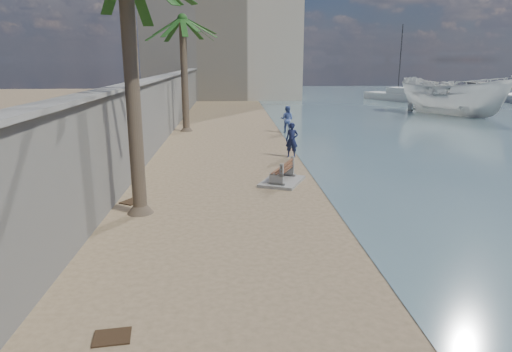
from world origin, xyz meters
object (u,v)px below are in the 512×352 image
bench_far (282,174)px  palm_back (182,20)px  person_a (292,138)px  boat_cruiser (453,94)px  sailboat_west (398,95)px  person_b (287,118)px  yacht_far (395,97)px

bench_far → palm_back: 15.50m
bench_far → person_a: 4.80m
boat_cruiser → sailboat_west: sailboat_west is taller
person_b → sailboat_west: 32.62m
person_a → boat_cruiser: size_ratio=0.44×
yacht_far → sailboat_west: bearing=-49.8°
palm_back → boat_cruiser: 23.25m
bench_far → yacht_far: 39.08m
bench_far → yacht_far: size_ratio=0.29×
person_b → sailboat_west: sailboat_west is taller
person_b → boat_cruiser: size_ratio=0.44×
person_a → sailboat_west: bearing=81.1°
boat_cruiser → sailboat_west: 19.38m
palm_back → person_a: size_ratio=4.16×
person_b → yacht_far: size_ratio=0.24×
bench_far → person_a: person_a is taller
palm_back → yacht_far: palm_back is taller
palm_back → person_b: bearing=-8.3°
person_b → sailboat_west: size_ratio=0.21×
bench_far → palm_back: palm_back is taller
person_a → person_b: size_ratio=1.01×
yacht_far → sailboat_west: 5.12m
person_a → yacht_far: size_ratio=0.24×
yacht_far → sailboat_west: size_ratio=0.90×
bench_far → person_b: 12.39m
bench_far → boat_cruiser: boat_cruiser is taller
yacht_far → person_b: bearing=119.6°
bench_far → sailboat_west: size_ratio=0.26×
palm_back → person_b: size_ratio=4.19×
palm_back → person_b: (6.48, -0.95, -5.94)m
person_a → sailboat_west: (18.03, 35.23, -0.63)m
sailboat_west → boat_cruiser: bearing=-97.1°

